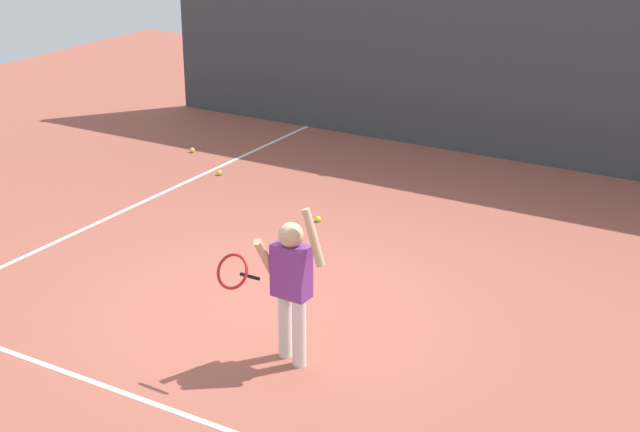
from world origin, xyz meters
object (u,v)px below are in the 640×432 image
(tennis_player, at_px, (289,280))
(tennis_ball_3, at_px, (318,219))
(tennis_ball_0, at_px, (219,173))
(tennis_ball_2, at_px, (192,150))

(tennis_player, relative_size, tennis_ball_3, 20.46)
(tennis_ball_0, xyz_separation_m, tennis_ball_2, (-0.88, 0.58, 0.00))
(tennis_ball_3, bearing_deg, tennis_player, -63.57)
(tennis_player, bearing_deg, tennis_ball_0, 135.40)
(tennis_ball_0, xyz_separation_m, tennis_ball_3, (1.89, -0.73, 0.00))
(tennis_player, height_order, tennis_ball_2, tennis_player)
(tennis_ball_2, height_order, tennis_ball_3, same)
(tennis_player, distance_m, tennis_ball_3, 3.14)
(tennis_ball_0, relative_size, tennis_ball_3, 1.00)
(tennis_player, relative_size, tennis_ball_2, 20.46)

